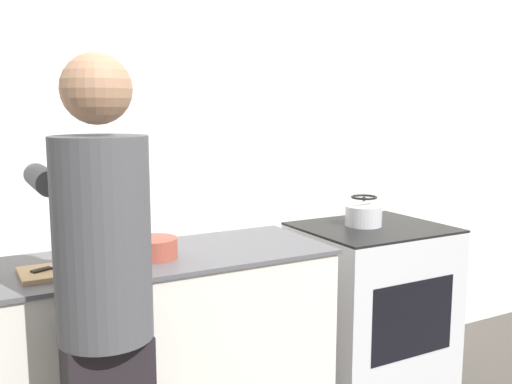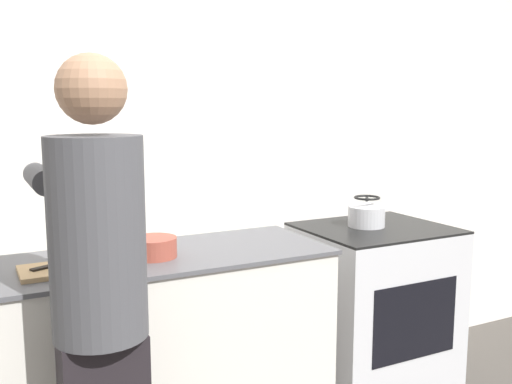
{
  "view_description": "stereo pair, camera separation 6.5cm",
  "coord_description": "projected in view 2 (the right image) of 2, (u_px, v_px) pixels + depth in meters",
  "views": [
    {
      "loc": [
        -1.02,
        -1.95,
        1.51
      ],
      "look_at": [
        0.16,
        0.2,
        1.14
      ],
      "focal_mm": 40.0,
      "sensor_mm": 36.0,
      "label": 1
    },
    {
      "loc": [
        -0.97,
        -1.98,
        1.51
      ],
      "look_at": [
        0.16,
        0.2,
        1.14
      ],
      "focal_mm": 40.0,
      "sensor_mm": 36.0,
      "label": 2
    }
  ],
  "objects": [
    {
      "name": "wall_back",
      "position": [
        182.0,
        148.0,
        2.83
      ],
      "size": [
        8.0,
        0.05,
        2.6
      ],
      "color": "white",
      "rests_on": "ground_plane"
    },
    {
      "name": "counter",
      "position": [
        126.0,
        361.0,
        2.4
      ],
      "size": [
        1.77,
        0.59,
        0.89
      ],
      "color": "silver",
      "rests_on": "ground_plane"
    },
    {
      "name": "oven",
      "position": [
        373.0,
        308.0,
        3.03
      ],
      "size": [
        0.73,
        0.64,
        0.88
      ],
      "color": "silver",
      "rests_on": "ground_plane"
    },
    {
      "name": "person",
      "position": [
        99.0,
        292.0,
        1.83
      ],
      "size": [
        0.34,
        0.58,
        1.67
      ],
      "color": "black",
      "rests_on": "ground_plane"
    },
    {
      "name": "cutting_board",
      "position": [
        66.0,
        269.0,
        2.16
      ],
      "size": [
        0.34,
        0.21,
        0.02
      ],
      "color": "tan",
      "rests_on": "counter"
    },
    {
      "name": "knife",
      "position": [
        55.0,
        265.0,
        2.16
      ],
      "size": [
        0.2,
        0.11,
        0.01
      ],
      "rotation": [
        0.0,
        0.0,
        0.39
      ],
      "color": "silver",
      "rests_on": "cutting_board"
    },
    {
      "name": "kettle",
      "position": [
        367.0,
        214.0,
        2.97
      ],
      "size": [
        0.19,
        0.19,
        0.16
      ],
      "color": "silver",
      "rests_on": "oven"
    },
    {
      "name": "bowl_prep",
      "position": [
        153.0,
        247.0,
        2.36
      ],
      "size": [
        0.19,
        0.19,
        0.08
      ],
      "color": "#9E4738",
      "rests_on": "counter"
    }
  ]
}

